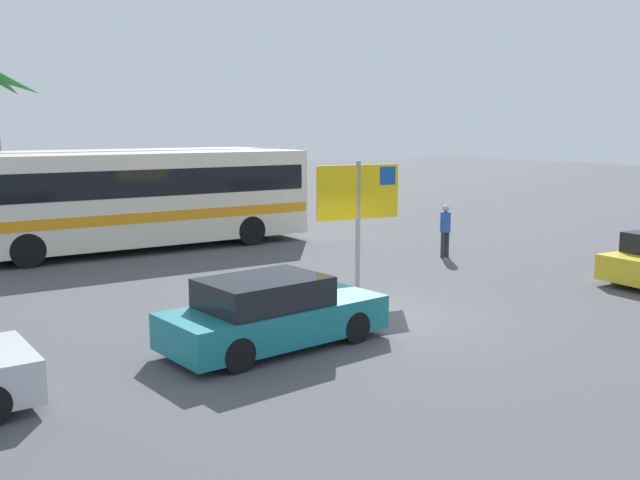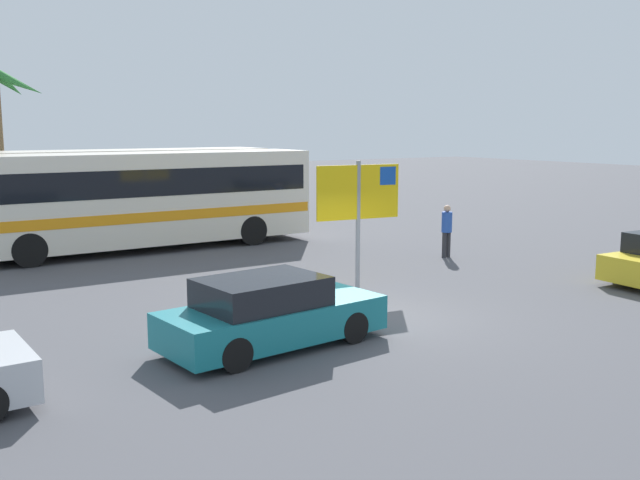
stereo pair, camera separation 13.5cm
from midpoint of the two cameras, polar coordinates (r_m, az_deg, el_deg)
ground at (r=15.21m, az=4.33°, el=-6.20°), size 120.00×120.00×0.00m
bus_front_coach at (r=23.80m, az=-14.26°, el=3.44°), size 11.62×2.44×3.17m
bus_rear_coach at (r=26.86m, az=-16.21°, el=3.97°), size 11.62×2.44×3.17m
ferry_sign at (r=17.13m, az=3.45°, el=3.44°), size 2.19×0.34×3.20m
car_teal at (r=13.05m, az=-3.72°, el=-5.89°), size 4.31×2.08×1.32m
pedestrian_near_sign at (r=22.24m, az=10.29°, el=1.05°), size 0.32×0.32×1.63m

